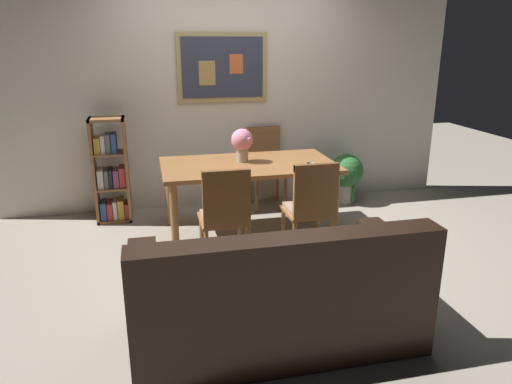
# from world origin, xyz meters

# --- Properties ---
(ground_plane) EXTENTS (12.00, 12.00, 0.00)m
(ground_plane) POSITION_xyz_m (0.00, 0.00, 0.00)
(ground_plane) COLOR gray
(wall_back_with_painting) EXTENTS (5.20, 0.14, 2.60)m
(wall_back_with_painting) POSITION_xyz_m (-0.00, 1.51, 1.30)
(wall_back_with_painting) COLOR silver
(wall_back_with_painting) RESTS_ON ground_plane
(dining_table) EXTENTS (1.68, 0.94, 0.72)m
(dining_table) POSITION_xyz_m (-0.01, 0.49, 0.64)
(dining_table) COLOR brown
(dining_table) RESTS_ON ground_plane
(dining_chair_far_right) EXTENTS (0.40, 0.41, 0.91)m
(dining_chair_far_right) POSITION_xyz_m (0.37, 1.30, 0.54)
(dining_chair_far_right) COLOR brown
(dining_chair_far_right) RESTS_ON ground_plane
(dining_chair_near_right) EXTENTS (0.40, 0.41, 0.91)m
(dining_chair_near_right) POSITION_xyz_m (0.37, -0.28, 0.54)
(dining_chair_near_right) COLOR brown
(dining_chair_near_right) RESTS_ON ground_plane
(dining_chair_near_left) EXTENTS (0.40, 0.41, 0.91)m
(dining_chair_near_left) POSITION_xyz_m (-0.38, -0.31, 0.54)
(dining_chair_near_left) COLOR brown
(dining_chair_near_left) RESTS_ON ground_plane
(leather_couch) EXTENTS (1.80, 0.84, 0.84)m
(leather_couch) POSITION_xyz_m (-0.23, -1.37, 0.31)
(leather_couch) COLOR black
(leather_couch) RESTS_ON ground_plane
(bookshelf) EXTENTS (0.36, 0.28, 1.11)m
(bookshelf) POSITION_xyz_m (-1.35, 1.16, 0.50)
(bookshelf) COLOR brown
(bookshelf) RESTS_ON ground_plane
(potted_ivy) EXTENTS (0.40, 0.40, 0.62)m
(potted_ivy) POSITION_xyz_m (1.31, 1.15, 0.34)
(potted_ivy) COLOR #B2ADA3
(potted_ivy) RESTS_ON ground_plane
(flower_vase) EXTENTS (0.21, 0.22, 0.33)m
(flower_vase) POSITION_xyz_m (-0.06, 0.57, 0.92)
(flower_vase) COLOR tan
(flower_vase) RESTS_ON dining_table
(tv_remote) EXTENTS (0.10, 0.16, 0.02)m
(tv_remote) POSITION_xyz_m (0.58, 0.26, 0.73)
(tv_remote) COLOR black
(tv_remote) RESTS_ON dining_table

